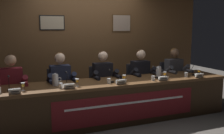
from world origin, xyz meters
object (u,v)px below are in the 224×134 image
Objects in this scene: chair_far_right at (170,83)px; panelist_far_right at (176,72)px; panelist_far_left at (12,85)px; water_cup_left at (61,86)px; chair_left at (59,93)px; nameplate_far_right at (199,75)px; panelist_center at (104,78)px; juice_glass_far_right at (199,71)px; microphone_far_left at (9,85)px; panelist_left at (61,81)px; water_pitcher_right_side at (159,72)px; juice_glass_left at (77,81)px; water_cup_far_right at (186,75)px; nameplate_left at (69,86)px; nameplate_far_left at (15,91)px; water_cup_center at (109,81)px; water_pitcher_left_side at (55,80)px; juice_glass_far_left at (23,85)px; document_stack_left at (68,86)px; conference_table at (115,94)px; microphone_left at (67,81)px; water_cup_right at (153,78)px; microphone_center at (111,78)px; nameplate_center at (121,82)px; juice_glass_right at (165,74)px; microphone_right at (155,74)px; juice_glass_center at (124,77)px; panelist_right at (142,75)px; chair_right at (137,86)px; nameplate_right at (163,79)px; chair_far_left at (13,98)px.

panelist_far_right is (0.00, -0.20, 0.28)m from chair_far_right.
panelist_far_left is 14.42× the size of water_cup_left.
nameplate_far_right is at bearing -20.55° from chair_left.
panelist_center reaches higher than juice_glass_far_right.
microphone_far_left is 3.50m from juice_glass_far_right.
panelist_left is 5.84× the size of water_pitcher_right_side.
juice_glass_left is 0.72× the size of nameplate_far_right.
nameplate_left is at bearing -177.07° from water_cup_far_right.
nameplate_far_left is at bearing -177.16° from juice_glass_far_right.
water_cup_center is 0.40× the size of water_pitcher_left_side.
nameplate_far_right is 0.24m from water_cup_far_right.
nameplate_left is (0.86, -0.25, -0.03)m from microphone_far_left.
water_cup_center is 0.40× the size of water_pitcher_right_side.
juice_glass_far_left reaches higher than document_stack_left.
panelist_far_left is 7.16× the size of nameplate_far_right.
document_stack_left is at bearing -179.34° from conference_table.
microphone_left is 1.52m from water_cup_right.
microphone_center is at bearing 8.64° from nameplate_far_left.
nameplate_center is 1.77m from juice_glass_far_right.
chair_left is 2.51m from panelist_far_right.
microphone_left is at bearing 175.52° from juice_glass_right.
nameplate_center is at bearing -69.26° from microphone_center.
microphone_left is 2.54× the size of water_cup_far_right.
nameplate_far_left is 0.77× the size of microphone_center.
microphone_right is 0.24× the size of chair_far_right.
panelist_center reaches higher than microphone_left.
microphone_center reaches higher than juice_glass_left.
nameplate_far_right is (3.17, -0.17, -0.05)m from juice_glass_far_left.
juice_glass_center is 1.00× the size of juice_glass_right.
juice_glass_far_left is 0.10× the size of panelist_right.
water_pitcher_left_side is 2.00m from water_pitcher_right_side.
water_pitcher_left_side is 0.24m from document_stack_left.
chair_right is 1.83m from document_stack_left.
panelist_right reaches higher than chair_left.
juice_glass_center is 0.71m from nameplate_right.
chair_far_left is at bearing 173.14° from panelist_center.
juice_glass_center is (1.12, 0.06, 0.05)m from water_cup_left.
microphone_far_left is at bearing 150.03° from juice_glass_far_left.
chair_far_left is 3.45m from nameplate_far_right.
panelist_far_right is (0.66, 0.57, -0.10)m from juice_glass_right.
conference_table is 52.21× the size of water_cup_right.
juice_glass_far_right is at bearing 3.18° from nameplate_left.
water_cup_far_right is at bearing -3.77° from microphone_center.
chair_far_left is at bearing 100.76° from juice_glass_far_left.
panelist_right is (1.51, 0.58, -0.10)m from juice_glass_left.
microphone_far_left is 3.44m from chair_far_right.
juice_glass_left and juice_glass_center have the same top height.
chair_far_right is 0.73× the size of panelist_far_right.
nameplate_far_left and nameplate_left have the same top height.
juice_glass_far_right is (3.50, -0.10, 0.01)m from microphone_far_left.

